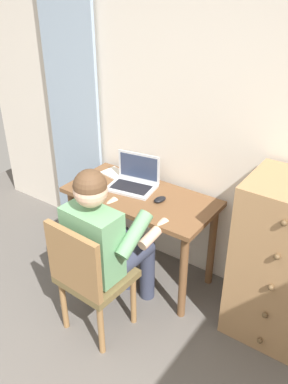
% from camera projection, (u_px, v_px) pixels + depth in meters
% --- Properties ---
extents(wall_back, '(4.80, 0.05, 2.50)m').
position_uv_depth(wall_back, '(225.00, 125.00, 2.71)').
color(wall_back, beige).
rests_on(wall_back, ground_plane).
extents(curtain_panel, '(0.55, 0.03, 2.13)m').
position_uv_depth(curtain_panel, '(74.00, 117.00, 3.43)').
color(curtain_panel, '#8EA3B7').
rests_on(curtain_panel, ground_plane).
extents(desk, '(1.12, 0.54, 0.73)m').
position_uv_depth(desk, '(141.00, 209.00, 3.02)').
color(desk, brown).
rests_on(desk, ground_plane).
extents(dresser, '(0.59, 0.51, 1.12)m').
position_uv_depth(dresser, '(285.00, 264.00, 2.53)').
color(dresser, '#9E754C').
rests_on(dresser, ground_plane).
extents(chair, '(0.44, 0.42, 0.88)m').
position_uv_depth(chair, '(89.00, 275.00, 2.55)').
color(chair, brown).
rests_on(chair, ground_plane).
extents(person_seated, '(0.54, 0.60, 1.20)m').
position_uv_depth(person_seated, '(107.00, 238.00, 2.59)').
color(person_seated, '#33384C').
rests_on(person_seated, ground_plane).
extents(laptop, '(0.38, 0.30, 0.24)m').
position_uv_depth(laptop, '(134.00, 180.00, 3.04)').
color(laptop, '#B7BABF').
rests_on(laptop, desk).
extents(computer_mouse, '(0.08, 0.11, 0.03)m').
position_uv_depth(computer_mouse, '(160.00, 199.00, 2.86)').
color(computer_mouse, black).
rests_on(computer_mouse, desk).
extents(desk_clock, '(0.09, 0.09, 0.03)m').
position_uv_depth(desk_clock, '(79.00, 185.00, 3.05)').
color(desk_clock, black).
rests_on(desk_clock, desk).
extents(notebook_pad, '(0.23, 0.18, 0.01)m').
position_uv_depth(notebook_pad, '(116.00, 174.00, 3.23)').
color(notebook_pad, silver).
rests_on(notebook_pad, desk).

